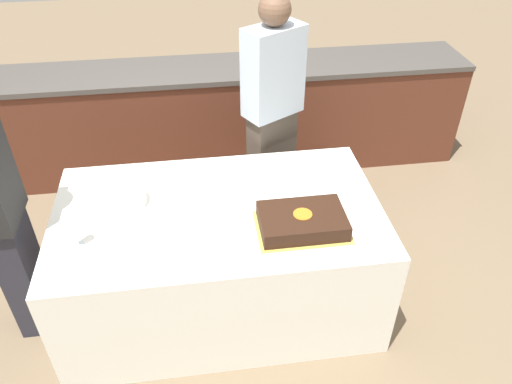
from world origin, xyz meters
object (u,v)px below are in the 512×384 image
object	(u,v)px
plate_stack	(126,198)
person_cutting_cake	(272,118)
wine_glass	(74,227)
cake	(302,221)

from	to	relation	value
plate_stack	person_cutting_cake	size ratio (longest dim) A/B	0.14
plate_stack	wine_glass	size ratio (longest dim) A/B	1.29
cake	wine_glass	xyz separation A→B (m)	(-1.17, 0.03, 0.08)
cake	plate_stack	distance (m)	1.02
cake	person_cutting_cake	distance (m)	0.98
cake	plate_stack	bearing A→B (deg)	159.81
wine_glass	cake	bearing A→B (deg)	-1.34
plate_stack	wine_glass	xyz separation A→B (m)	(-0.22, -0.32, 0.09)
plate_stack	person_cutting_cake	xyz separation A→B (m)	(0.95, 0.63, 0.10)
plate_stack	wine_glass	world-z (taller)	wine_glass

